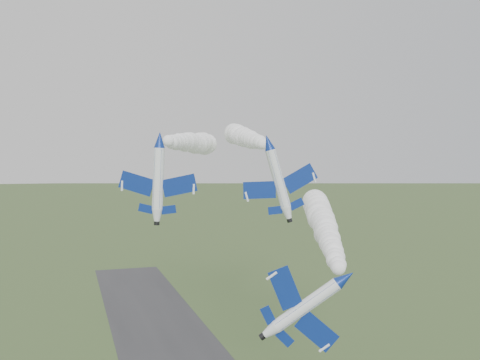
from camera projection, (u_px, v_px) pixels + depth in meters
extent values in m
cylinder|color=white|center=(345.00, 278.00, 59.61)|extent=(4.99, 8.60, 2.10)
cone|color=navy|center=(353.00, 290.00, 54.31)|extent=(2.75, 2.81, 2.10)
cone|color=white|center=(339.00, 269.00, 64.70)|extent=(2.61, 2.44, 2.10)
cylinder|color=black|center=(338.00, 267.00, 65.70)|extent=(1.21, 0.94, 1.06)
ellipsoid|color=black|center=(353.00, 279.00, 57.41)|extent=(2.34, 3.20, 1.40)
cube|color=navy|center=(328.00, 256.00, 60.42)|extent=(3.51, 3.26, 3.80)
cube|color=navy|center=(359.00, 299.00, 60.41)|extent=(3.51, 3.26, 3.80)
cube|color=navy|center=(332.00, 259.00, 63.81)|extent=(1.58, 1.48, 1.68)
cube|color=navy|center=(348.00, 281.00, 63.80)|extent=(1.58, 1.48, 1.68)
cube|color=navy|center=(350.00, 264.00, 63.48)|extent=(2.30, 2.16, 1.40)
cylinder|color=white|center=(160.00, 140.00, 76.64)|extent=(5.01, 8.76, 1.64)
cone|color=navy|center=(150.00, 138.00, 71.09)|extent=(2.42, 2.77, 1.64)
cone|color=white|center=(168.00, 141.00, 81.97)|extent=(2.26, 2.39, 1.64)
cylinder|color=black|center=(170.00, 141.00, 83.02)|extent=(1.01, 0.91, 0.83)
ellipsoid|color=black|center=(156.00, 135.00, 74.35)|extent=(2.20, 3.21, 1.09)
cube|color=navy|center=(140.00, 140.00, 77.77)|extent=(5.44, 4.23, 0.35)
cube|color=navy|center=(182.00, 142.00, 77.19)|extent=(5.44, 4.23, 0.35)
cube|color=navy|center=(156.00, 141.00, 81.18)|extent=(2.39, 1.90, 0.19)
cube|color=navy|center=(178.00, 141.00, 80.88)|extent=(2.39, 1.90, 0.19)
cube|color=navy|center=(167.00, 132.00, 80.72)|extent=(0.87, 1.63, 2.32)
cylinder|color=white|center=(268.00, 143.00, 81.28)|extent=(3.87, 9.31, 2.00)
cone|color=navy|center=(274.00, 141.00, 75.58)|extent=(2.46, 2.75, 2.00)
cone|color=white|center=(263.00, 144.00, 86.77)|extent=(2.37, 2.33, 2.00)
cylinder|color=black|center=(262.00, 144.00, 87.84)|extent=(1.13, 0.85, 1.01)
ellipsoid|color=black|center=(270.00, 138.00, 78.92)|extent=(1.96, 3.33, 1.33)
cube|color=navy|center=(247.00, 149.00, 81.86)|extent=(5.27, 3.56, 1.49)
cube|color=navy|center=(288.00, 138.00, 82.44)|extent=(5.27, 3.56, 1.49)
cube|color=navy|center=(254.00, 146.00, 85.64)|extent=(2.32, 1.61, 0.69)
cube|color=navy|center=(274.00, 141.00, 85.95)|extent=(2.32, 1.61, 0.69)
cube|color=navy|center=(262.00, 135.00, 85.45)|extent=(1.11, 1.85, 2.33)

